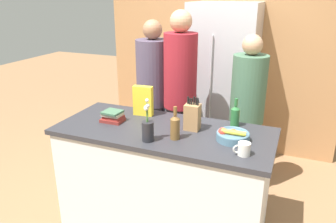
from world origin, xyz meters
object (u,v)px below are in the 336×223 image
coffee_mug (244,149)px  person_in_red_tee (247,109)px  book_stack (113,116)px  bottle_oil (235,115)px  person_at_sink (153,92)px  bottle_vinegar (175,126)px  fruit_bowl (232,135)px  knife_block (192,117)px  cereal_box (143,101)px  person_in_blue (180,91)px  refrigerator (222,84)px  flower_vase (148,129)px

coffee_mug → person_in_red_tee: 1.01m
book_stack → person_in_red_tee: (1.01, 0.80, -0.05)m
bottle_oil → person_at_sink: bearing=151.9°
book_stack → bottle_vinegar: bearing=-11.6°
fruit_bowl → coffee_mug: bearing=-59.8°
knife_block → cereal_box: 0.54m
bottle_vinegar → person_in_blue: person_in_blue is taller
bottle_oil → person_in_blue: bearing=147.1°
refrigerator → cereal_box: (-0.43, -1.25, 0.12)m
fruit_bowl → flower_vase: 0.64m
coffee_mug → book_stack: size_ratio=0.61×
cereal_box → bottle_oil: cereal_box is taller
refrigerator → person_in_red_tee: bearing=-59.0°
fruit_bowl → knife_block: size_ratio=0.89×
book_stack → refrigerator: bearing=68.2°
fruit_bowl → person_in_red_tee: person_in_red_tee is taller
book_stack → person_in_red_tee: person_in_red_tee is taller
person_in_blue → refrigerator: bearing=87.4°
coffee_mug → book_stack: bearing=170.2°
knife_block → cereal_box: (-0.52, 0.15, 0.02)m
cereal_box → person_in_blue: bearing=68.6°
bottle_oil → bottle_vinegar: size_ratio=0.93×
bottle_oil → person_in_red_tee: size_ratio=0.15×
cereal_box → bottle_oil: size_ratio=1.12×
bottle_vinegar → person_in_red_tee: person_in_red_tee is taller
bottle_oil → refrigerator: bearing=108.3°
cereal_box → person_at_sink: size_ratio=0.16×
cereal_box → book_stack: bearing=-125.4°
knife_block → bottle_oil: knife_block is taller
fruit_bowl → knife_block: (-0.35, 0.09, 0.07)m
cereal_box → coffee_mug: cereal_box is taller
refrigerator → fruit_bowl: (0.44, -1.49, 0.02)m
book_stack → person_at_sink: size_ratio=0.11×
fruit_bowl → person_in_red_tee: bearing=91.4°
fruit_bowl → bottle_vinegar: (-0.41, -0.14, 0.06)m
knife_block → bottle_vinegar: (-0.06, -0.22, -0.01)m
fruit_bowl → knife_block: bearing=166.1°
refrigerator → person_at_sink: 0.89m
person_at_sink → person_in_blue: size_ratio=0.94×
coffee_mug → fruit_bowl: bearing=120.2°
fruit_bowl → person_at_sink: size_ratio=0.15×
fruit_bowl → person_at_sink: bearing=141.5°
flower_vase → person_in_blue: 0.95m
fruit_bowl → flower_vase: (-0.59, -0.25, 0.06)m
knife_block → person_in_blue: (-0.33, 0.61, 0.01)m
knife_block → coffee_mug: 0.56m
flower_vase → coffee_mug: 0.71m
fruit_bowl → coffee_mug: (0.12, -0.21, 0.01)m
refrigerator → person_in_red_tee: size_ratio=1.16×
fruit_bowl → bottle_oil: bearing=97.9°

